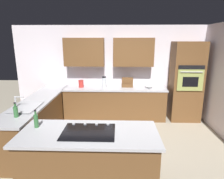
{
  "coord_description": "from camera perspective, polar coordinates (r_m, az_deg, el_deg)",
  "views": [
    {
      "loc": [
        0.01,
        3.6,
        2.2
      ],
      "look_at": [
        0.15,
        -0.94,
        1.05
      ],
      "focal_mm": 31.46,
      "sensor_mm": 36.0,
      "label": 1
    }
  ],
  "objects": [
    {
      "name": "lower_cabinets_back",
      "position": [
        5.61,
        0.8,
        -4.17
      ],
      "size": [
        2.8,
        0.6,
        0.86
      ],
      "primitive_type": "cube",
      "color": "brown",
      "rests_on": "ground"
    },
    {
      "name": "island_base",
      "position": [
        3.17,
        -6.53,
        -19.85
      ],
      "size": [
        1.94,
        0.8,
        0.86
      ],
      "primitive_type": "cube",
      "color": "brown",
      "rests_on": "ground"
    },
    {
      "name": "dish_soap_bottle",
      "position": [
        3.78,
        -26.18,
        -5.72
      ],
      "size": [
        0.08,
        0.08,
        0.27
      ],
      "color": "#336B38",
      "rests_on": "countertop_side"
    },
    {
      "name": "wall_back",
      "position": [
        5.69,
        1.17,
        6.69
      ],
      "size": [
        6.0,
        0.44,
        2.6
      ],
      "color": "silver",
      "rests_on": "ground"
    },
    {
      "name": "countertop_back",
      "position": [
        5.48,
        0.82,
        0.3
      ],
      "size": [
        2.84,
        0.64,
        0.04
      ],
      "primitive_type": "cube",
      "color": "#B2B2B7",
      "rests_on": "lower_cabinets_back"
    },
    {
      "name": "cooktop",
      "position": [
        2.93,
        -6.78,
        -12.03
      ],
      "size": [
        0.76,
        0.56,
        0.03
      ],
      "color": "black",
      "rests_on": "island_top"
    },
    {
      "name": "lower_cabinets_side",
      "position": [
        4.86,
        -20.39,
        -8.05
      ],
      "size": [
        0.6,
        2.9,
        0.86
      ],
      "primitive_type": "cube",
      "color": "brown",
      "rests_on": "ground"
    },
    {
      "name": "wall_oven",
      "position": [
        5.74,
        20.69,
        2.08
      ],
      "size": [
        0.8,
        0.66,
        2.16
      ],
      "color": "brown",
      "rests_on": "ground"
    },
    {
      "name": "spice_rack",
      "position": [
        5.53,
        4.47,
        2.07
      ],
      "size": [
        0.31,
        0.11,
        0.28
      ],
      "color": "brown",
      "rests_on": "countertop_back"
    },
    {
      "name": "island_top",
      "position": [
        2.94,
        -6.78,
        -12.56
      ],
      "size": [
        2.02,
        0.88,
        0.04
      ],
      "primitive_type": "cube",
      "color": "#B2B2B7",
      "rests_on": "island_base"
    },
    {
      "name": "kettle",
      "position": [
        5.58,
        -8.97,
        1.68
      ],
      "size": [
        0.14,
        0.14,
        0.21
      ],
      "primitive_type": "cylinder",
      "color": "red",
      "rests_on": "countertop_back"
    },
    {
      "name": "mixing_bowl",
      "position": [
        5.56,
        10.67,
        1.09
      ],
      "size": [
        0.22,
        0.22,
        0.12
      ],
      "primitive_type": "ellipsoid",
      "color": "white",
      "rests_on": "countertop_back"
    },
    {
      "name": "ground_plane",
      "position": [
        4.22,
        1.75,
        -17.19
      ],
      "size": [
        14.0,
        14.0,
        0.0
      ],
      "primitive_type": "plane",
      "color": "#9E937F"
    },
    {
      "name": "blender",
      "position": [
        5.49,
        -2.3,
        1.94
      ],
      "size": [
        0.15,
        0.15,
        0.31
      ],
      "color": "silver",
      "rests_on": "countertop_back"
    },
    {
      "name": "oil_bottle",
      "position": [
        3.23,
        -21.2,
        -8.38
      ],
      "size": [
        0.07,
        0.07,
        0.28
      ],
      "color": "#336B38",
      "rests_on": "island_top"
    },
    {
      "name": "sink_unit",
      "position": [
        4.24,
        -23.78,
        -4.63
      ],
      "size": [
        0.46,
        0.7,
        0.23
      ],
      "color": "#515456",
      "rests_on": "countertop_side"
    },
    {
      "name": "countertop_side",
      "position": [
        4.72,
        -20.86,
        -2.98
      ],
      "size": [
        0.64,
        2.94,
        0.04
      ],
      "primitive_type": "cube",
      "color": "#B2B2B7",
      "rests_on": "lower_cabinets_side"
    }
  ]
}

